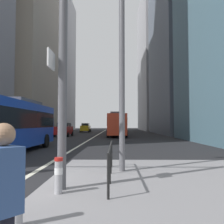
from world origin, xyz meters
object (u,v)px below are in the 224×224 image
object	(u,v)px
city_bus_red_receding	(117,124)
bollard_right	(59,173)
city_bus_blue_oncoming	(9,123)
bollard_left	(17,193)
car_receding_far	(115,127)
street_lamp_post	(122,25)
car_receding_near	(117,127)
pedestrian_walking	(2,201)
city_bus_red_distant	(116,124)
car_oncoming_mid	(85,128)
car_oncoming_far	(64,129)

from	to	relation	value
city_bus_red_receding	bollard_right	world-z (taller)	city_bus_red_receding
city_bus_blue_oncoming	bollard_left	xyz separation A→B (m)	(4.93, -10.68, -1.17)
car_receding_far	street_lamp_post	bearing A→B (deg)	-89.50
car_receding_near	pedestrian_walking	xyz separation A→B (m)	(-1.48, -63.72, 0.06)
city_bus_red_distant	car_receding_far	bearing A→B (deg)	91.20
bollard_left	pedestrian_walking	xyz separation A→B (m)	(0.51, -1.60, 0.38)
car_oncoming_mid	bollard_left	world-z (taller)	car_oncoming_mid
city_bus_red_receding	car_oncoming_mid	xyz separation A→B (m)	(-6.76, 17.45, -0.85)
car_receding_near	street_lamp_post	bearing A→B (deg)	-90.21
pedestrian_walking	car_oncoming_mid	bearing A→B (deg)	96.30
street_lamp_post	bollard_left	size ratio (longest dim) A/B	8.63
car_oncoming_mid	street_lamp_post	world-z (taller)	street_lamp_post
car_oncoming_far	street_lamp_post	size ratio (longest dim) A/B	0.56
city_bus_blue_oncoming	pedestrian_walking	size ratio (longest dim) A/B	7.02
pedestrian_walking	city_bus_blue_oncoming	bearing A→B (deg)	113.91
city_bus_red_receding	pedestrian_walking	distance (m)	32.85
car_receding_near	car_receding_far	world-z (taller)	same
bollard_right	city_bus_blue_oncoming	bearing A→B (deg)	120.18
car_receding_far	car_oncoming_far	distance (m)	32.50
city_bus_red_distant	car_receding_far	xyz separation A→B (m)	(-0.27, 12.79, -0.85)
bollard_right	pedestrian_walking	bearing A→B (deg)	-85.38
street_lamp_post	car_oncoming_mid	bearing A→B (deg)	98.79
city_bus_red_distant	bollard_left	size ratio (longest dim) A/B	12.65
car_oncoming_mid	pedestrian_walking	bearing A→B (deg)	-83.70
city_bus_red_receding	car_receding_far	world-z (taller)	city_bus_red_receding
city_bus_blue_oncoming	car_receding_far	distance (m)	51.81
city_bus_red_distant	street_lamp_post	size ratio (longest dim) A/B	1.47
car_oncoming_mid	pedestrian_walking	world-z (taller)	car_oncoming_mid
car_receding_near	bollard_right	bearing A→B (deg)	-91.67
bollard_left	city_bus_red_distant	bearing A→B (deg)	88.20
city_bus_red_distant	pedestrian_walking	world-z (taller)	city_bus_red_distant
car_receding_far	city_bus_blue_oncoming	bearing A→B (deg)	-96.89
car_oncoming_far	bollard_right	xyz separation A→B (m)	(6.05, -28.60, -0.38)
car_oncoming_mid	bollard_right	xyz separation A→B (m)	(5.28, -46.88, -0.38)
car_receding_near	bollard_right	size ratio (longest dim) A/B	5.13
city_bus_red_distant	car_oncoming_far	world-z (taller)	city_bus_red_distant
city_bus_blue_oncoming	car_receding_far	bearing A→B (deg)	83.11
car_oncoming_mid	street_lamp_post	size ratio (longest dim) A/B	0.54
city_bus_red_receding	car_oncoming_far	size ratio (longest dim) A/B	2.49
city_bus_blue_oncoming	street_lamp_post	size ratio (longest dim) A/B	1.42
city_bus_red_receding	car_receding_far	xyz separation A→B (m)	(-0.44, 30.88, -0.85)
car_receding_near	car_receding_far	xyz separation A→B (m)	(-0.71, -0.02, -0.00)
city_bus_blue_oncoming	city_bus_red_distant	size ratio (longest dim) A/B	0.97
city_bus_blue_oncoming	car_oncoming_far	world-z (taller)	city_bus_blue_oncoming
car_oncoming_mid	car_oncoming_far	world-z (taller)	same
city_bus_red_distant	bollard_left	world-z (taller)	city_bus_red_distant
city_bus_red_receding	car_receding_far	size ratio (longest dim) A/B	2.73
car_receding_far	pedestrian_walking	bearing A→B (deg)	-90.70
city_bus_blue_oncoming	car_receding_near	size ratio (longest dim) A/B	2.67
city_bus_red_receding	car_oncoming_far	xyz separation A→B (m)	(-7.54, -0.84, -0.85)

